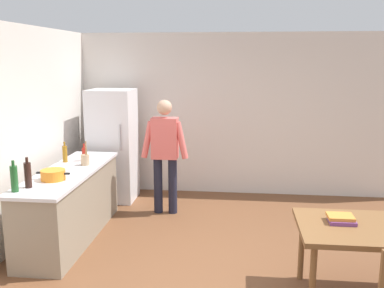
# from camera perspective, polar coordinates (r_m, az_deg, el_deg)

# --- Properties ---
(ground_plane) EXTENTS (14.00, 14.00, 0.00)m
(ground_plane) POSITION_cam_1_polar(r_m,az_deg,el_deg) (4.81, 4.27, -17.10)
(ground_plane) COLOR brown
(wall_back) EXTENTS (6.40, 0.12, 2.70)m
(wall_back) POSITION_cam_1_polar(r_m,az_deg,el_deg) (7.29, 5.31, 3.90)
(wall_back) COLOR silver
(wall_back) RESTS_ON ground_plane
(kitchen_counter) EXTENTS (0.64, 2.20, 0.90)m
(kitchen_counter) POSITION_cam_1_polar(r_m,az_deg,el_deg) (5.76, -15.82, -7.70)
(kitchen_counter) COLOR gray
(kitchen_counter) RESTS_ON ground_plane
(refrigerator) EXTENTS (0.70, 0.67, 1.80)m
(refrigerator) POSITION_cam_1_polar(r_m,az_deg,el_deg) (7.07, -10.43, -0.17)
(refrigerator) COLOR white
(refrigerator) RESTS_ON ground_plane
(person) EXTENTS (0.70, 0.22, 1.70)m
(person) POSITION_cam_1_polar(r_m,az_deg,el_deg) (6.31, -3.61, -0.67)
(person) COLOR #1E1E2D
(person) RESTS_ON ground_plane
(dining_table) EXTENTS (1.40, 0.90, 0.75)m
(dining_table) POSITION_cam_1_polar(r_m,az_deg,el_deg) (4.44, 22.97, -10.98)
(dining_table) COLOR brown
(dining_table) RESTS_ON ground_plane
(cooking_pot) EXTENTS (0.40, 0.28, 0.12)m
(cooking_pot) POSITION_cam_1_polar(r_m,az_deg,el_deg) (5.25, -17.93, -3.91)
(cooking_pot) COLOR orange
(cooking_pot) RESTS_ON kitchen_counter
(utensil_jar) EXTENTS (0.11, 0.11, 0.32)m
(utensil_jar) POSITION_cam_1_polar(r_m,az_deg,el_deg) (5.84, -13.97, -1.98)
(utensil_jar) COLOR tan
(utensil_jar) RESTS_ON kitchen_counter
(bottle_wine_dark) EXTENTS (0.08, 0.08, 0.34)m
(bottle_wine_dark) POSITION_cam_1_polar(r_m,az_deg,el_deg) (5.01, -20.93, -3.82)
(bottle_wine_dark) COLOR black
(bottle_wine_dark) RESTS_ON kitchen_counter
(bottle_wine_green) EXTENTS (0.08, 0.08, 0.34)m
(bottle_wine_green) POSITION_cam_1_polar(r_m,az_deg,el_deg) (4.91, -22.50, -4.23)
(bottle_wine_green) COLOR #1E5123
(bottle_wine_green) RESTS_ON kitchen_counter
(bottle_sauce_red) EXTENTS (0.06, 0.06, 0.24)m
(bottle_sauce_red) POSITION_cam_1_polar(r_m,az_deg,el_deg) (6.08, -14.09, -1.28)
(bottle_sauce_red) COLOR #B22319
(bottle_sauce_red) RESTS_ON kitchen_counter
(bottle_oil_amber) EXTENTS (0.06, 0.06, 0.28)m
(bottle_oil_amber) POSITION_cam_1_polar(r_m,az_deg,el_deg) (6.07, -16.49, -1.24)
(bottle_oil_amber) COLOR #996619
(bottle_oil_amber) RESTS_ON kitchen_counter
(book_stack) EXTENTS (0.25, 0.22, 0.07)m
(book_stack) POSITION_cam_1_polar(r_m,az_deg,el_deg) (4.39, 19.16, -9.38)
(book_stack) COLOR #753D7F
(book_stack) RESTS_ON dining_table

